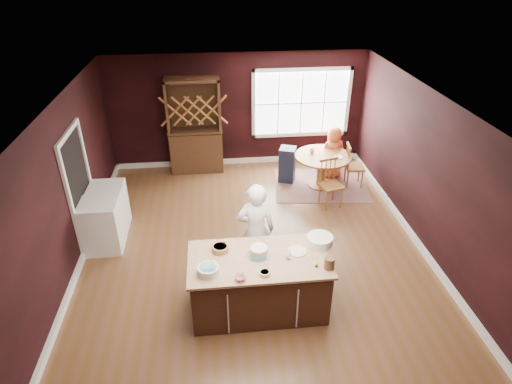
% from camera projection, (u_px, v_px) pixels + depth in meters
% --- Properties ---
extents(room_shell, '(7.00, 7.00, 7.00)m').
position_uv_depth(room_shell, '(253.00, 181.00, 7.06)').
color(room_shell, brown).
rests_on(room_shell, ground).
extents(window, '(2.36, 0.10, 1.66)m').
position_uv_depth(window, '(301.00, 103.00, 10.11)').
color(window, white).
rests_on(window, room_shell).
extents(doorway, '(0.08, 1.26, 2.13)m').
position_uv_depth(doorway, '(81.00, 190.00, 7.47)').
color(doorway, white).
rests_on(doorway, room_shell).
extents(kitchen_island, '(2.00, 1.05, 0.92)m').
position_uv_depth(kitchen_island, '(259.00, 284.00, 6.24)').
color(kitchen_island, '#3D2211').
rests_on(kitchen_island, ground).
extents(dining_table, '(1.24, 1.24, 0.75)m').
position_uv_depth(dining_table, '(322.00, 164.00, 9.45)').
color(dining_table, brown).
rests_on(dining_table, ground).
extents(baker, '(0.61, 0.41, 1.67)m').
position_uv_depth(baker, '(256.00, 231.00, 6.73)').
color(baker, white).
rests_on(baker, ground).
extents(layer_cake, '(0.34, 0.34, 0.14)m').
position_uv_depth(layer_cake, '(259.00, 251.00, 6.03)').
color(layer_cake, white).
rests_on(layer_cake, kitchen_island).
extents(bowl_blue, '(0.29, 0.29, 0.11)m').
position_uv_depth(bowl_blue, '(208.00, 270.00, 5.70)').
color(bowl_blue, white).
rests_on(bowl_blue, kitchen_island).
extents(bowl_yellow, '(0.24, 0.24, 0.09)m').
position_uv_depth(bowl_yellow, '(220.00, 249.00, 6.12)').
color(bowl_yellow, '#926134').
rests_on(bowl_yellow, kitchen_island).
extents(bowl_pink, '(0.15, 0.15, 0.06)m').
position_uv_depth(bowl_pink, '(240.00, 278.00, 5.60)').
color(bowl_pink, white).
rests_on(bowl_pink, kitchen_island).
extents(bowl_olive, '(0.15, 0.15, 0.05)m').
position_uv_depth(bowl_olive, '(265.00, 273.00, 5.69)').
color(bowl_olive, beige).
rests_on(bowl_olive, kitchen_island).
extents(drinking_glass, '(0.07, 0.07, 0.14)m').
position_uv_depth(drinking_glass, '(288.00, 255.00, 5.95)').
color(drinking_glass, silver).
rests_on(drinking_glass, kitchen_island).
extents(dinner_plate, '(0.28, 0.28, 0.02)m').
position_uv_depth(dinner_plate, '(297.00, 251.00, 6.13)').
color(dinner_plate, beige).
rests_on(dinner_plate, kitchen_island).
extents(white_tub, '(0.38, 0.38, 0.13)m').
position_uv_depth(white_tub, '(320.00, 240.00, 6.26)').
color(white_tub, white).
rests_on(white_tub, kitchen_island).
extents(stoneware_crock, '(0.14, 0.14, 0.17)m').
position_uv_depth(stoneware_crock, '(329.00, 263.00, 5.78)').
color(stoneware_crock, '#503B25').
rests_on(stoneware_crock, kitchen_island).
extents(toy_figurine, '(0.04, 0.04, 0.07)m').
position_uv_depth(toy_figurine, '(316.00, 264.00, 5.83)').
color(toy_figurine, '#FEFF0C').
rests_on(toy_figurine, kitchen_island).
extents(rug, '(2.22, 1.82, 0.01)m').
position_uv_depth(rug, '(320.00, 185.00, 9.72)').
color(rug, brown).
rests_on(rug, ground).
extents(chair_east, '(0.45, 0.46, 1.00)m').
position_uv_depth(chair_east, '(355.00, 165.00, 9.50)').
color(chair_east, brown).
rests_on(chair_east, ground).
extents(chair_south, '(0.52, 0.50, 1.02)m').
position_uv_depth(chair_south, '(331.00, 184.00, 8.73)').
color(chair_south, brown).
rests_on(chair_south, ground).
extents(chair_north, '(0.52, 0.50, 0.97)m').
position_uv_depth(chair_north, '(329.00, 151.00, 10.19)').
color(chair_north, '#985523').
rests_on(chair_north, ground).
extents(seated_woman, '(0.66, 0.49, 1.23)m').
position_uv_depth(seated_woman, '(333.00, 152.00, 9.81)').
color(seated_woman, '#D05C33').
rests_on(seated_woman, ground).
extents(high_chair, '(0.44, 0.44, 0.85)m').
position_uv_depth(high_chair, '(287.00, 164.00, 9.71)').
color(high_chair, black).
rests_on(high_chair, ground).
extents(toddler, '(0.18, 0.14, 0.26)m').
position_uv_depth(toddler, '(287.00, 148.00, 9.55)').
color(toddler, '#8CA5BF').
rests_on(toddler, high_chair).
extents(table_plate, '(0.21, 0.21, 0.02)m').
position_uv_depth(table_plate, '(338.00, 157.00, 9.25)').
color(table_plate, beige).
rests_on(table_plate, dining_table).
extents(table_cup, '(0.13, 0.13, 0.09)m').
position_uv_depth(table_cup, '(312.00, 151.00, 9.45)').
color(table_cup, beige).
rests_on(table_cup, dining_table).
extents(hutch, '(1.22, 0.51, 2.23)m').
position_uv_depth(hutch, '(195.00, 126.00, 9.86)').
color(hutch, black).
rests_on(hutch, ground).
extents(washer, '(0.64, 0.62, 0.93)m').
position_uv_depth(washer, '(102.00, 226.00, 7.50)').
color(washer, silver).
rests_on(washer, ground).
extents(dryer, '(0.63, 0.61, 0.91)m').
position_uv_depth(dryer, '(109.00, 207.00, 8.06)').
color(dryer, silver).
rests_on(dryer, ground).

